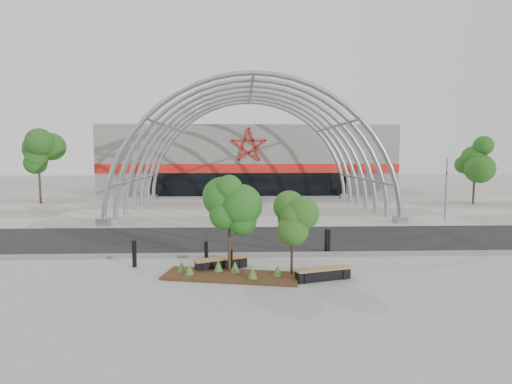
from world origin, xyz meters
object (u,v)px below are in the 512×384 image
Objects in this scene: signal_pole at (446,189)px; bollard_2 at (231,260)px; street_tree_0 at (229,204)px; bench_1 at (323,274)px; street_tree_1 at (292,219)px; bench_0 at (221,263)px.

bollard_2 is (-14.63, -10.93, -1.91)m from signal_pole.
street_tree_0 is 2.34m from bollard_2.
street_tree_1 is at bearing 155.98° from bench_1.
bollard_2 is at bearing -143.23° from signal_pole.
bench_0 is 2.63× the size of bollard_2.
bench_0 is at bearing -144.38° from signal_pole.
street_tree_0 is 1.70× the size of bench_0.
street_tree_1 is 2.39m from bench_1.
street_tree_0 is at bearing -48.62° from bench_0.
bollard_2 is at bearing -20.05° from bench_0.
bollard_2 is (0.42, -0.15, 0.20)m from bench_0.
signal_pole is 18.46m from street_tree_0.
street_tree_1 is at bearing -21.14° from bench_0.
signal_pole is 18.36m from bollard_2.
bench_1 is at bearing -22.21° from bollard_2.
street_tree_0 is 1.71× the size of bench_1.
signal_pole is 1.98× the size of bench_0.
bollard_2 reaches higher than bench_1.
street_tree_0 is 2.59m from street_tree_1.
bench_1 is at bearing -131.91° from signal_pole.
bench_0 is at bearing 158.02° from bench_1.
street_tree_0 reaches higher than bench_1.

